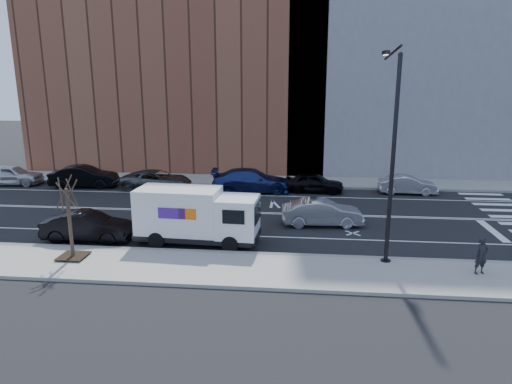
% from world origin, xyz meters
% --- Properties ---
extents(ground, '(120.00, 120.00, 0.00)m').
position_xyz_m(ground, '(0.00, 0.00, 0.00)').
color(ground, black).
rests_on(ground, ground).
extents(sidewalk_near, '(44.00, 3.60, 0.15)m').
position_xyz_m(sidewalk_near, '(0.00, -8.80, 0.07)').
color(sidewalk_near, gray).
rests_on(sidewalk_near, ground).
extents(sidewalk_far, '(44.00, 3.60, 0.15)m').
position_xyz_m(sidewalk_far, '(0.00, 8.80, 0.07)').
color(sidewalk_far, gray).
rests_on(sidewalk_far, ground).
extents(curb_near, '(44.00, 0.25, 0.17)m').
position_xyz_m(curb_near, '(0.00, -7.00, 0.08)').
color(curb_near, gray).
rests_on(curb_near, ground).
extents(curb_far, '(44.00, 0.25, 0.17)m').
position_xyz_m(curb_far, '(0.00, 7.00, 0.08)').
color(curb_far, gray).
rests_on(curb_far, ground).
extents(road_markings, '(40.00, 8.60, 0.01)m').
position_xyz_m(road_markings, '(0.00, 0.00, 0.00)').
color(road_markings, white).
rests_on(road_markings, ground).
extents(bldg_brick, '(26.00, 10.00, 22.00)m').
position_xyz_m(bldg_brick, '(-8.00, 15.60, 11.00)').
color(bldg_brick, brown).
rests_on(bldg_brick, ground).
extents(bldg_concrete, '(20.00, 10.00, 26.00)m').
position_xyz_m(bldg_concrete, '(12.00, 15.60, 13.00)').
color(bldg_concrete, slate).
rests_on(bldg_concrete, ground).
extents(streetlight, '(0.44, 4.02, 9.34)m').
position_xyz_m(streetlight, '(7.00, -6.91, 5.08)').
color(streetlight, black).
rests_on(streetlight, ground).
extents(street_tree, '(1.20, 1.20, 3.75)m').
position_xyz_m(street_tree, '(-7.00, -8.40, 1.45)').
color(street_tree, black).
rests_on(street_tree, ground).
extents(fedex_van, '(6.21, 2.45, 2.79)m').
position_xyz_m(fedex_van, '(-1.93, -5.60, 1.46)').
color(fedex_van, black).
rests_on(fedex_van, ground).
extents(far_parked_a, '(4.81, 2.35, 1.58)m').
position_xyz_m(far_parked_a, '(-19.20, 5.78, 0.79)').
color(far_parked_a, '#B6B6BB').
rests_on(far_parked_a, ground).
extents(far_parked_b, '(5.15, 2.30, 1.64)m').
position_xyz_m(far_parked_b, '(-13.21, 5.61, 0.82)').
color(far_parked_b, black).
rests_on(far_parked_b, ground).
extents(far_parked_c, '(5.32, 2.71, 1.44)m').
position_xyz_m(far_parked_c, '(-7.50, 5.43, 0.72)').
color(far_parked_c, '#44474B').
rests_on(far_parked_c, ground).
extents(far_parked_d, '(5.97, 2.86, 1.68)m').
position_xyz_m(far_parked_d, '(-0.39, 5.47, 0.84)').
color(far_parked_d, navy).
rests_on(far_parked_d, ground).
extents(far_parked_e, '(4.34, 2.01, 1.44)m').
position_xyz_m(far_parked_e, '(4.14, 5.72, 0.72)').
color(far_parked_e, black).
rests_on(far_parked_e, ground).
extents(far_parked_f, '(4.08, 1.52, 1.33)m').
position_xyz_m(far_parked_f, '(10.78, 5.90, 0.67)').
color(far_parked_f, '#B7B7BC').
rests_on(far_parked_f, ground).
extents(driving_sedan, '(4.60, 1.92, 1.48)m').
position_xyz_m(driving_sedan, '(4.40, -2.04, 0.74)').
color(driving_sedan, '#A0A1A5').
rests_on(driving_sedan, ground).
extents(near_parked_rear_a, '(4.53, 1.67, 1.48)m').
position_xyz_m(near_parked_rear_a, '(-7.50, -5.76, 0.74)').
color(near_parked_rear_a, black).
rests_on(near_parked_rear_a, ground).
extents(pedestrian, '(0.67, 0.55, 1.60)m').
position_xyz_m(pedestrian, '(10.64, -8.38, 0.95)').
color(pedestrian, black).
rests_on(pedestrian, sidewalk_near).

